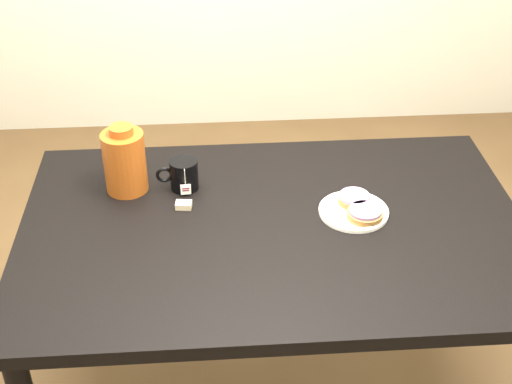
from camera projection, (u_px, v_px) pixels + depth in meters
table at (273, 248)px, 2.01m from camera, size 1.40×0.90×0.75m
plate at (354, 211)px, 2.01m from camera, size 0.20×0.20×0.01m
bagel_back at (354, 199)px, 2.03m from camera, size 0.11×0.11×0.03m
bagel_front at (365, 213)px, 1.97m from camera, size 0.13×0.13×0.03m
mug at (183, 174)px, 2.09m from camera, size 0.13×0.09×0.09m
teabag_pouch at (184, 205)px, 2.03m from camera, size 0.05×0.04×0.02m
bagel_package at (125, 161)px, 2.06m from camera, size 0.16×0.16×0.21m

